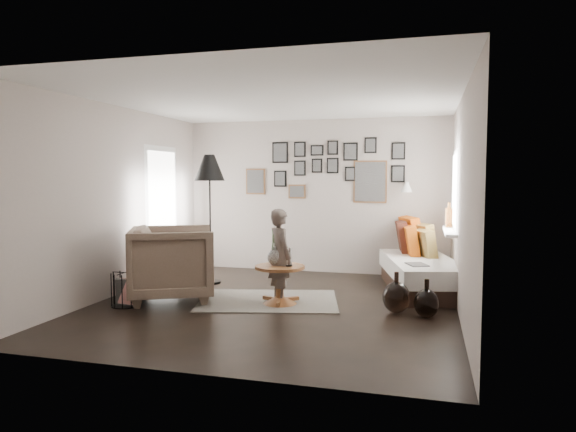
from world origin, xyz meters
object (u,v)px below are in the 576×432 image
(demijohn_small, at_px, (426,303))
(child, at_px, (280,256))
(magazine_basket, at_px, (126,289))
(demijohn_large, at_px, (396,297))
(armchair, at_px, (173,263))
(pedestal_table, at_px, (280,286))
(floor_lamp, at_px, (210,173))
(vase, at_px, (274,254))
(daybed, at_px, (421,268))

(demijohn_small, distance_m, child, 1.89)
(magazine_basket, bearing_deg, demijohn_large, 9.34)
(armchair, distance_m, child, 1.45)
(pedestal_table, bearing_deg, magazine_basket, -162.56)
(floor_lamp, bearing_deg, pedestal_table, -35.54)
(floor_lamp, relative_size, demijohn_small, 4.38)
(vase, height_order, daybed, daybed)
(vase, bearing_deg, magazine_basket, -161.24)
(armchair, bearing_deg, floor_lamp, -29.57)
(armchair, bearing_deg, pedestal_table, -112.41)
(floor_lamp, relative_size, magazine_basket, 4.62)
(armchair, distance_m, floor_lamp, 1.63)
(demijohn_small, xyz_separation_m, child, (-1.83, 0.24, 0.44))
(daybed, xyz_separation_m, magazine_basket, (-3.60, -1.96, -0.11))
(pedestal_table, height_order, child, child)
(pedestal_table, distance_m, vase, 0.42)
(magazine_basket, distance_m, demijohn_large, 3.37)
(daybed, bearing_deg, demijohn_small, -100.73)
(magazine_basket, bearing_deg, daybed, 28.56)
(armchair, bearing_deg, vase, -111.33)
(magazine_basket, xyz_separation_m, child, (1.84, 0.66, 0.40))
(daybed, distance_m, armchair, 3.52)
(floor_lamp, relative_size, demijohn_large, 3.98)
(floor_lamp, relative_size, child, 1.61)
(demijohn_small, bearing_deg, magazine_basket, -173.38)
(pedestal_table, xyz_separation_m, demijohn_large, (1.46, -0.04, -0.04))
(pedestal_table, xyz_separation_m, daybed, (1.74, 1.37, 0.09))
(armchair, xyz_separation_m, demijohn_small, (3.26, -0.05, -0.32))
(vase, relative_size, armchair, 0.42)
(pedestal_table, height_order, demijohn_small, pedestal_table)
(magazine_basket, bearing_deg, armchair, 49.28)
(armchair, height_order, child, child)
(floor_lamp, height_order, demijohn_large, floor_lamp)
(vase, distance_m, daybed, 2.29)
(vase, height_order, demijohn_large, vase)
(demijohn_large, bearing_deg, child, 175.47)
(daybed, relative_size, demijohn_small, 4.90)
(armchair, distance_m, demijohn_large, 2.93)
(daybed, relative_size, floor_lamp, 1.12)
(pedestal_table, relative_size, magazine_basket, 1.50)
(vase, xyz_separation_m, child, (0.06, 0.06, -0.03))
(daybed, bearing_deg, pedestal_table, -155.23)
(vase, bearing_deg, demijohn_small, -5.39)
(pedestal_table, height_order, vase, vase)
(vase, bearing_deg, daybed, 36.69)
(vase, bearing_deg, pedestal_table, -14.04)
(armchair, bearing_deg, magazine_basket, 112.62)
(pedestal_table, distance_m, demijohn_large, 1.46)
(magazine_basket, bearing_deg, vase, 18.76)
(child, bearing_deg, vase, 92.20)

